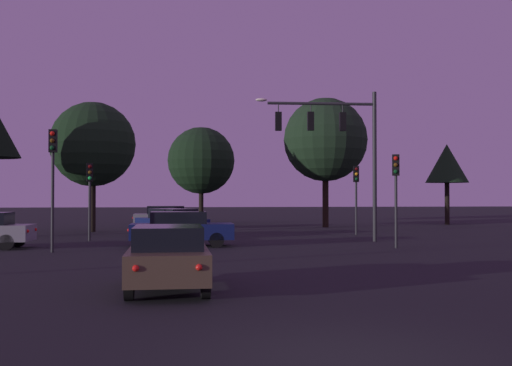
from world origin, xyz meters
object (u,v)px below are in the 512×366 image
Objects in this scene: traffic_light_corner_right at (90,185)px; car_crossing_right at (181,228)px; traffic_signal_mast_arm at (338,138)px; car_parked_lot at (168,217)px; tree_center_horizon at (325,140)px; tree_left_far at (201,161)px; traffic_light_far_side at (356,186)px; tree_lot_edge at (93,144)px; car_far_lane at (172,222)px; traffic_light_median at (53,166)px; car_nearside_lane at (168,257)px; traffic_light_corner_left at (396,181)px; tree_right_cluster at (447,164)px.

traffic_light_corner_right is 0.84× the size of car_crossing_right.
traffic_signal_mast_arm is 1.60× the size of car_parked_lot.
traffic_light_corner_right is 18.69m from tree_center_horizon.
tree_left_far reaches higher than car_crossing_right.
traffic_light_far_side is 9.04m from tree_center_horizon.
tree_lot_edge reaches higher than traffic_light_far_side.
car_far_lane is 1.06× the size of car_parked_lot.
traffic_light_corner_right is 6.04m from traffic_light_median.
traffic_light_median reaches higher than traffic_light_corner_right.
car_nearside_lane is 12.59m from car_crossing_right.
traffic_signal_mast_arm is at bearing 61.77° from car_nearside_lane.
traffic_light_corner_left is 12.62m from car_far_lane.
car_nearside_lane is (4.18, -16.28, -1.92)m from traffic_light_corner_right.
tree_lot_edge reaches higher than tree_right_cluster.
tree_lot_edge reaches higher than car_nearside_lane.
car_parked_lot is at bearing 144.17° from traffic_light_far_side.
tree_center_horizon is (8.46, -6.73, 1.13)m from tree_left_far.
tree_left_far reaches higher than traffic_light_corner_left.
traffic_signal_mast_arm is 1.91× the size of traffic_light_corner_right.
traffic_light_corner_left is at bearing 48.86° from car_nearside_lane.
traffic_light_far_side is 0.85× the size of car_parked_lot.
tree_right_cluster is (20.35, 30.51, 3.84)m from car_nearside_lane.
tree_lot_edge reaches higher than car_parked_lot.
traffic_light_median is at bearing -105.10° from tree_left_far.
car_far_lane is 24.08m from tree_right_cluster.
traffic_light_corner_right is at bearing -168.04° from traffic_light_far_side.
car_parked_lot is 21.65m from tree_right_cluster.
car_far_lane is 0.53× the size of tree_center_horizon.
car_parked_lot is at bearing -108.28° from tree_left_far.
car_crossing_right and car_far_lane have the same top height.
tree_lot_edge is at bearing 97.02° from traffic_light_corner_right.
traffic_light_median is (-14.04, -0.34, 0.56)m from traffic_light_corner_left.
tree_left_far is (-7.53, 23.78, 2.15)m from traffic_light_corner_left.
traffic_light_corner_left is 0.97× the size of car_nearside_lane.
traffic_light_far_side is (14.22, 3.01, 0.05)m from traffic_light_corner_right.
car_nearside_lane is (4.73, -10.31, -2.59)m from traffic_light_median.
car_nearside_lane is at bearing -117.49° from traffic_light_far_side.
tree_center_horizon is at bearing 69.73° from car_nearside_lane.
traffic_light_corner_left is 0.50× the size of tree_lot_edge.
car_parked_lot is at bearing -176.50° from tree_center_horizon.
traffic_light_far_side is at bearing -17.55° from tree_lot_edge.
tree_right_cluster is (20.60, 11.86, 3.83)m from car_far_lane.
tree_right_cluster reaches higher than traffic_light_median.
traffic_signal_mast_arm is at bearing -115.17° from traffic_light_far_side.
traffic_signal_mast_arm reaches higher than traffic_light_corner_right.
tree_right_cluster is (24.53, 14.22, 1.92)m from traffic_light_corner_right.
tree_center_horizon reaches higher than traffic_light_corner_right.
traffic_light_corner_right is at bearing 140.26° from car_crossing_right.
car_far_lane is at bearing -97.32° from tree_left_far.
tree_left_far reaches higher than car_parked_lot.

